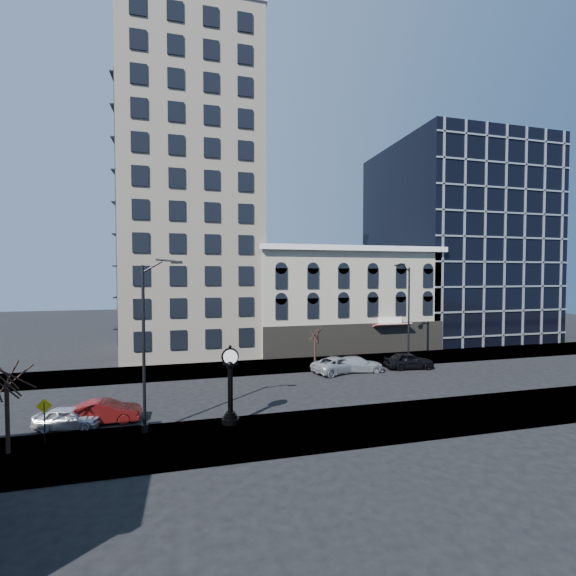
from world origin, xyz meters
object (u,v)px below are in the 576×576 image
object	(u,v)px
car_near_b	(105,412)
warning_sign	(44,413)
car_near_a	(68,418)
street_clock	(230,388)
street_lamp_near	(156,299)

from	to	relation	value
car_near_b	warning_sign	bearing A→B (deg)	137.49
warning_sign	car_near_a	xyz separation A→B (m)	(0.52, 2.26, -1.15)
warning_sign	car_near_b	size ratio (longest dim) A/B	0.57
street_clock	car_near_a	distance (m)	9.78
street_lamp_near	car_near_b	world-z (taller)	street_lamp_near
street_clock	street_lamp_near	distance (m)	6.93
warning_sign	car_near_a	bearing A→B (deg)	72.38
street_clock	car_near_b	size ratio (longest dim) A/B	1.13
street_lamp_near	warning_sign	distance (m)	8.34
street_lamp_near	warning_sign	xyz separation A→B (m)	(-5.78, -0.12, -6.00)
street_lamp_near	car_near_b	xyz separation A→B (m)	(-3.34, 2.52, -7.10)
street_lamp_near	car_near_b	size ratio (longest dim) A/B	2.39
car_near_a	car_near_b	size ratio (longest dim) A/B	0.89
warning_sign	car_near_a	world-z (taller)	warning_sign
car_near_a	car_near_b	bearing A→B (deg)	-70.17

